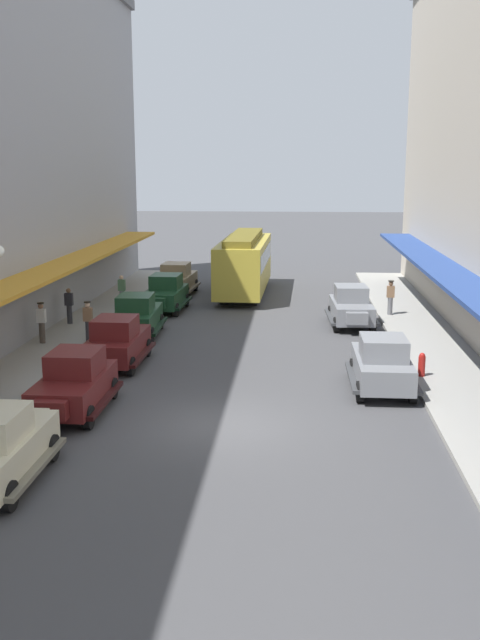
{
  "coord_description": "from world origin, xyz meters",
  "views": [
    {
      "loc": [
        2.04,
        -19.61,
        7.22
      ],
      "look_at": [
        0.0,
        6.0,
        1.8
      ],
      "focal_mm": 40.94,
      "sensor_mm": 36.0,
      "label": 1
    }
  ],
  "objects_px": {
    "pedestrian_3": "(122,291)",
    "parked_car_3": "(137,315)",
    "parked_car_2": "(74,382)",
    "parked_car_6": "(165,293)",
    "fire_hydrant": "(422,364)",
    "streetcar": "(244,261)",
    "pedestrian_2": "(390,297)",
    "parked_car_5": "(117,340)",
    "parked_car_4": "(177,278)",
    "pedestrian_4": "(88,321)",
    "parked_car_7": "(351,306)",
    "pedestrian_0": "(69,306)",
    "pedestrian_1": "(42,322)",
    "parked_car_1": "(382,362)"
  },
  "relations": [
    {
      "from": "parked_car_6",
      "to": "parked_car_7",
      "type": "xyz_separation_m",
      "value": [
        9.17,
        -2.82,
        0.0
      ]
    },
    {
      "from": "parked_car_2",
      "to": "parked_car_5",
      "type": "bearing_deg",
      "value": 90.06
    },
    {
      "from": "parked_car_5",
      "to": "parked_car_6",
      "type": "xyz_separation_m",
      "value": [
        -0.08,
        10.41,
        0.0
      ]
    },
    {
      "from": "fire_hydrant",
      "to": "pedestrian_0",
      "type": "distance_m",
      "value": 16.48
    },
    {
      "from": "parked_car_2",
      "to": "pedestrian_4",
      "type": "height_order",
      "value": "parked_car_2"
    },
    {
      "from": "parked_car_1",
      "to": "pedestrian_2",
      "type": "height_order",
      "value": "parked_car_1"
    },
    {
      "from": "parked_car_5",
      "to": "parked_car_7",
      "type": "relative_size",
      "value": 0.99
    },
    {
      "from": "parked_car_3",
      "to": "fire_hydrant",
      "type": "distance_m",
      "value": 12.66
    },
    {
      "from": "parked_car_2",
      "to": "parked_car_4",
      "type": "height_order",
      "value": "same"
    },
    {
      "from": "parked_car_5",
      "to": "streetcar",
      "type": "distance_m",
      "value": 16.05
    },
    {
      "from": "parked_car_4",
      "to": "parked_car_3",
      "type": "bearing_deg",
      "value": -90.09
    },
    {
      "from": "pedestrian_3",
      "to": "parked_car_3",
      "type": "bearing_deg",
      "value": -70.45
    },
    {
      "from": "parked_car_2",
      "to": "streetcar",
      "type": "xyz_separation_m",
      "value": [
        3.54,
        20.9,
        0.96
      ]
    },
    {
      "from": "parked_car_7",
      "to": "pedestrian_4",
      "type": "relative_size",
      "value": 2.59
    },
    {
      "from": "parked_car_2",
      "to": "parked_car_6",
      "type": "bearing_deg",
      "value": 90.33
    },
    {
      "from": "parked_car_3",
      "to": "streetcar",
      "type": "xyz_separation_m",
      "value": [
        3.86,
        10.85,
        0.96
      ]
    },
    {
      "from": "pedestrian_0",
      "to": "pedestrian_4",
      "type": "xyz_separation_m",
      "value": [
        1.85,
        -3.35,
        0.02
      ]
    },
    {
      "from": "parked_car_5",
      "to": "fire_hydrant",
      "type": "height_order",
      "value": "parked_car_5"
    },
    {
      "from": "streetcar",
      "to": "parked_car_2",
      "type": "bearing_deg",
      "value": -99.6
    },
    {
      "from": "parked_car_3",
      "to": "parked_car_2",
      "type": "bearing_deg",
      "value": -88.15
    },
    {
      "from": "parked_car_7",
      "to": "streetcar",
      "type": "bearing_deg",
      "value": 124.59
    },
    {
      "from": "parked_car_6",
      "to": "pedestrian_0",
      "type": "relative_size",
      "value": 2.62
    },
    {
      "from": "parked_car_2",
      "to": "parked_car_1",
      "type": "bearing_deg",
      "value": 17.35
    },
    {
      "from": "parked_car_3",
      "to": "parked_car_4",
      "type": "height_order",
      "value": "same"
    },
    {
      "from": "parked_car_7",
      "to": "pedestrian_3",
      "type": "xyz_separation_m",
      "value": [
        -11.44,
        2.92,
        0.05
      ]
    },
    {
      "from": "parked_car_5",
      "to": "pedestrian_3",
      "type": "xyz_separation_m",
      "value": [
        -2.35,
        10.5,
        0.05
      ]
    },
    {
      "from": "parked_car_5",
      "to": "pedestrian_1",
      "type": "bearing_deg",
      "value": 145.58
    },
    {
      "from": "streetcar",
      "to": "parked_car_7",
      "type": "bearing_deg",
      "value": -55.41
    },
    {
      "from": "parked_car_3",
      "to": "pedestrian_2",
      "type": "xyz_separation_m",
      "value": [
        11.43,
        4.83,
        0.07
      ]
    },
    {
      "from": "parked_car_5",
      "to": "pedestrian_3",
      "type": "height_order",
      "value": "parked_car_5"
    },
    {
      "from": "pedestrian_1",
      "to": "pedestrian_4",
      "type": "distance_m",
      "value": 1.85
    },
    {
      "from": "pedestrian_4",
      "to": "pedestrian_3",
      "type": "bearing_deg",
      "value": 93.04
    },
    {
      "from": "pedestrian_4",
      "to": "parked_car_4",
      "type": "bearing_deg",
      "value": 82.33
    },
    {
      "from": "parked_car_3",
      "to": "parked_car_5",
      "type": "height_order",
      "value": "same"
    },
    {
      "from": "streetcar",
      "to": "pedestrian_2",
      "type": "bearing_deg",
      "value": -38.5
    },
    {
      "from": "pedestrian_0",
      "to": "pedestrian_1",
      "type": "bearing_deg",
      "value": -89.35
    },
    {
      "from": "pedestrian_0",
      "to": "pedestrian_3",
      "type": "bearing_deg",
      "value": 70.78
    },
    {
      "from": "parked_car_3",
      "to": "parked_car_7",
      "type": "height_order",
      "value": "same"
    },
    {
      "from": "fire_hydrant",
      "to": "streetcar",
      "type": "bearing_deg",
      "value": 113.8
    },
    {
      "from": "pedestrian_0",
      "to": "parked_car_3",
      "type": "bearing_deg",
      "value": -24.31
    },
    {
      "from": "fire_hydrant",
      "to": "pedestrian_4",
      "type": "relative_size",
      "value": 0.49
    },
    {
      "from": "parked_car_2",
      "to": "fire_hydrant",
      "type": "relative_size",
      "value": 5.2
    },
    {
      "from": "pedestrian_0",
      "to": "parked_car_7",
      "type": "bearing_deg",
      "value": 5.5
    },
    {
      "from": "parked_car_5",
      "to": "streetcar",
      "type": "bearing_deg",
      "value": 77.23
    },
    {
      "from": "fire_hydrant",
      "to": "parked_car_3",
      "type": "bearing_deg",
      "value": 152.49
    },
    {
      "from": "parked_car_4",
      "to": "parked_car_5",
      "type": "xyz_separation_m",
      "value": [
        0.3,
        -15.28,
        0.0
      ]
    },
    {
      "from": "parked_car_2",
      "to": "parked_car_5",
      "type": "distance_m",
      "value": 5.27
    },
    {
      "from": "streetcar",
      "to": "parked_car_6",
      "type": "bearing_deg",
      "value": -124.81
    },
    {
      "from": "parked_car_6",
      "to": "parked_car_2",
      "type": "bearing_deg",
      "value": -89.67
    },
    {
      "from": "parked_car_1",
      "to": "parked_car_6",
      "type": "xyz_separation_m",
      "value": [
        -9.49,
        12.75,
        0.0
      ]
    }
  ]
}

